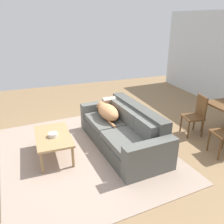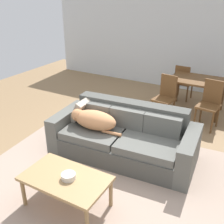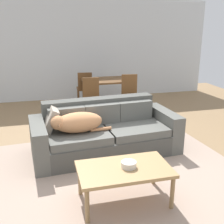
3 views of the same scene
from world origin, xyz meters
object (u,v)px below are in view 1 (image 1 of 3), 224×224
at_px(couch, 124,131).
at_px(dining_chair_near_left, 196,114).
at_px(dog_on_left_cushion, 107,111).
at_px(throw_pillow_by_left_arm, 110,104).
at_px(coffee_table, 53,138).
at_px(bowl_on_coffee_table, 53,135).

distance_m(couch, dining_chair_near_left, 1.73).
relative_size(couch, dining_chair_near_left, 2.62).
bearing_deg(dog_on_left_cushion, throw_pillow_by_left_arm, 148.95).
distance_m(dog_on_left_cushion, throw_pillow_by_left_arm, 0.42).
xyz_separation_m(throw_pillow_by_left_arm, dining_chair_near_left, (0.95, 1.72, -0.13)).
bearing_deg(throw_pillow_by_left_arm, coffee_table, -61.47).
xyz_separation_m(couch, coffee_table, (-0.09, -1.41, 0.08)).
distance_m(couch, bowl_on_coffee_table, 1.43).
height_order(throw_pillow_by_left_arm, dining_chair_near_left, dining_chair_near_left).
distance_m(dog_on_left_cushion, dining_chair_near_left, 1.99).
height_order(dog_on_left_cushion, coffee_table, dog_on_left_cushion).
height_order(coffee_table, dining_chair_near_left, dining_chair_near_left).
xyz_separation_m(couch, dog_on_left_cushion, (-0.48, -0.19, 0.29)).
bearing_deg(couch, coffee_table, -97.95).
relative_size(dog_on_left_cushion, bowl_on_coffee_table, 5.16).
distance_m(coffee_table, bowl_on_coffee_table, 0.10).
height_order(coffee_table, bowl_on_coffee_table, bowl_on_coffee_table).
bearing_deg(bowl_on_coffee_table, dog_on_left_cushion, 109.71).
bearing_deg(throw_pillow_by_left_arm, couch, 0.16).
bearing_deg(dining_chair_near_left, couch, -85.21).
xyz_separation_m(dog_on_left_cushion, dining_chair_near_left, (0.57, 1.91, -0.11)).
bearing_deg(throw_pillow_by_left_arm, dining_chair_near_left, 61.11).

